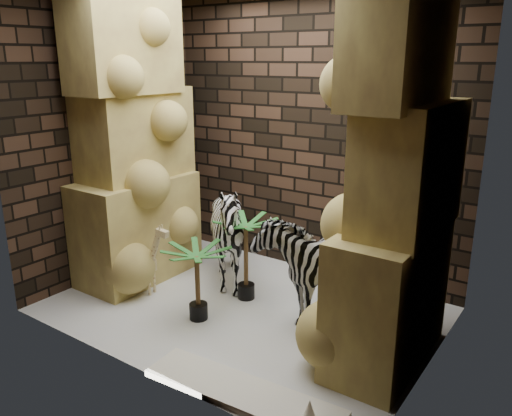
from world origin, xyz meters
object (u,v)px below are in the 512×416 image
Objects in this scene: giraffe_toy at (142,256)px; palm_front at (246,258)px; zebra_right at (314,251)px; zebra_left at (229,240)px; surfboard at (242,393)px; palm_back at (198,283)px.

palm_front reaches higher than giraffe_toy.
zebra_right is at bearing 8.81° from palm_front.
zebra_left is 0.89m from giraffe_toy.
palm_back is at bearing 141.95° from surfboard.
zebra_right is at bearing 12.07° from giraffe_toy.
surfboard is (1.00, -0.67, -0.33)m from palm_back.
palm_front is at bearing 19.42° from giraffe_toy.
giraffe_toy is at bearing -152.71° from palm_front.
palm_front is at bearing -15.08° from zebra_left.
giraffe_toy is 2.02m from surfboard.
giraffe_toy is (-1.64, -0.59, -0.24)m from zebra_right.
palm_back is (0.83, -0.11, -0.03)m from giraffe_toy.
palm_back is 1.25m from surfboard.
giraffe_toy is 0.92× the size of palm_front.
surfboard is (0.88, -1.27, -0.40)m from palm_front.
zebra_right is 1.48× the size of palm_front.
zebra_left reaches higher than palm_back.
zebra_left is 0.78× the size of surfboard.
zebra_left is (-0.98, -0.02, -0.09)m from zebra_right.
zebra_left is 0.32m from palm_front.
surfboard is (1.17, -1.36, -0.51)m from zebra_left.
zebra_left is 1.66× the size of palm_back.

